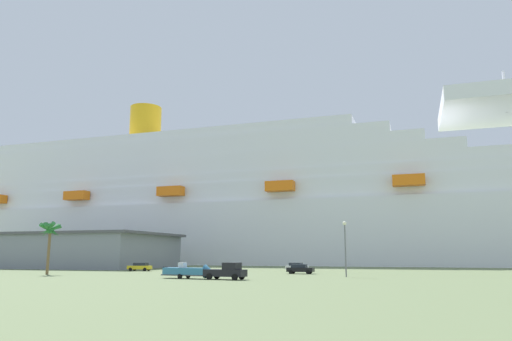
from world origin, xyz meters
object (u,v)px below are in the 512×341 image
parked_car_black_coupe (300,269)px  parked_car_silver_sedan (297,267)px  small_boat_on_trailer (191,271)px  street_lamp (345,241)px  parked_car_white_van (77,265)px  pickup_truck (227,271)px  cruise_ship (240,209)px  parked_car_yellow_taxi (140,267)px  palm_tree (50,232)px

parked_car_black_coupe → parked_car_silver_sedan: size_ratio=1.01×
parked_car_black_coupe → small_boat_on_trailer: bearing=-124.3°
street_lamp → parked_car_white_van: street_lamp is taller
small_boat_on_trailer → pickup_truck: bearing=-12.9°
cruise_ship → parked_car_silver_sedan: (24.54, -52.43, -16.52)m
cruise_ship → parked_car_yellow_taxi: (-5.51, -59.16, -16.52)m
parked_car_white_van → parked_car_silver_sedan: same height
parked_car_yellow_taxi → parked_car_white_van: bearing=159.8°
cruise_ship → parked_car_white_van: 59.87m
street_lamp → parked_car_black_coupe: street_lamp is taller
pickup_truck → parked_car_yellow_taxi: bearing=133.2°
street_lamp → parked_car_yellow_taxi: size_ratio=1.78×
cruise_ship → palm_tree: 78.80m
palm_tree → parked_car_white_van: bearing=112.4°
parked_car_yellow_taxi → pickup_truck: bearing=-46.8°
pickup_truck → parked_car_white_van: (-42.79, 33.15, -0.21)m
small_boat_on_trailer → parked_car_black_coupe: bearing=55.7°
small_boat_on_trailer → parked_car_white_van: (-37.36, 31.90, -0.13)m
parked_car_silver_sedan → pickup_truck: bearing=-98.7°
parked_car_white_van → parked_car_black_coupe: bearing=-14.7°
palm_tree → parked_car_black_coupe: 42.04m
street_lamp → parked_car_yellow_taxi: 43.50m
small_boat_on_trailer → parked_car_white_van: 49.13m
parked_car_black_coupe → parked_car_silver_sedan: same height
palm_tree → parked_car_yellow_taxi: size_ratio=1.88×
parked_car_white_van → parked_car_silver_sedan: bearing=0.2°
cruise_ship → parked_car_white_van: size_ratio=60.83×
street_lamp → parked_car_black_coupe: bearing=129.2°
pickup_truck → street_lamp: bearing=34.3°
cruise_ship → parked_car_black_coupe: 72.91m
cruise_ship → palm_tree: bearing=-99.8°
small_boat_on_trailer → parked_car_white_van: size_ratio=1.88×
street_lamp → cruise_ship: bearing=114.7°
palm_tree → parked_car_black_coupe: bearing=15.6°
cruise_ship → parked_car_yellow_taxi: cruise_ship is taller
palm_tree → cruise_ship: bearing=80.2°
palm_tree → small_boat_on_trailer: bearing=-15.4°
palm_tree → parked_car_silver_sedan: 45.50m
cruise_ship → parked_car_yellow_taxi: 61.67m
pickup_truck → parked_car_black_coupe: pickup_truck is taller
cruise_ship → street_lamp: cruise_ship is taller
small_boat_on_trailer → street_lamp: size_ratio=1.10×
pickup_truck → parked_car_black_coupe: (7.34, 19.96, -0.21)m
pickup_truck → parked_car_silver_sedan: 33.70m
street_lamp → parked_car_black_coupe: (-7.83, 9.61, -4.42)m
small_boat_on_trailer → parked_car_yellow_taxi: 31.98m
parked_car_yellow_taxi → parked_car_white_van: 19.02m
small_boat_on_trailer → parked_car_white_van: small_boat_on_trailer is taller
cruise_ship → parked_car_silver_sedan: cruise_ship is taller
pickup_truck → street_lamp: street_lamp is taller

